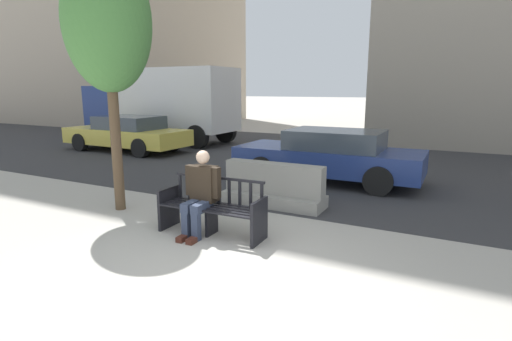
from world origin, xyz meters
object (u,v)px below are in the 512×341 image
at_px(street_tree, 108,23).
at_px(delivery_truck, 163,102).
at_px(car_sedan_mid, 329,155).
at_px(seated_person, 201,191).
at_px(jersey_barrier_centre, 274,188).
at_px(car_taxi_near, 127,133).
at_px(street_bench, 212,210).

height_order(street_tree, delivery_truck, street_tree).
bearing_deg(delivery_truck, car_sedan_mid, -25.14).
bearing_deg(delivery_truck, street_tree, -54.54).
xyz_separation_m(seated_person, street_tree, (-2.13, 0.36, 2.66)).
distance_m(jersey_barrier_centre, street_tree, 4.21).
distance_m(street_tree, car_taxi_near, 7.94).
height_order(seated_person, car_taxi_near, seated_person).
height_order(street_bench, delivery_truck, delivery_truck).
distance_m(street_tree, delivery_truck, 10.05).
bearing_deg(car_taxi_near, delivery_truck, 101.85).
distance_m(jersey_barrier_centre, car_sedan_mid, 2.52).
relative_size(street_bench, street_tree, 0.37).
distance_m(street_bench, car_taxi_near, 9.39).
distance_m(jersey_barrier_centre, car_taxi_near, 8.55).
xyz_separation_m(street_bench, jersey_barrier_centre, (0.18, 1.88, -0.06)).
bearing_deg(jersey_barrier_centre, street_bench, -95.58).
height_order(seated_person, street_tree, street_tree).
bearing_deg(street_bench, delivery_truck, 133.84).
bearing_deg(street_bench, car_taxi_near, 142.78).
relative_size(seated_person, street_tree, 0.29).
height_order(seated_person, jersey_barrier_centre, seated_person).
distance_m(street_bench, street_tree, 3.75).
xyz_separation_m(street_tree, car_sedan_mid, (2.80, 4.06, -2.70)).
bearing_deg(street_bench, jersey_barrier_centre, 84.42).
bearing_deg(street_tree, car_sedan_mid, 55.33).
height_order(street_bench, car_sedan_mid, car_sedan_mid).
relative_size(jersey_barrier_centre, car_sedan_mid, 0.45).
xyz_separation_m(seated_person, car_sedan_mid, (0.67, 4.42, -0.04)).
xyz_separation_m(street_bench, car_taxi_near, (-7.47, 5.68, 0.25)).
bearing_deg(car_sedan_mid, jersey_barrier_centre, -97.60).
height_order(seated_person, car_sedan_mid, seated_person).
relative_size(street_bench, seated_person, 1.30).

